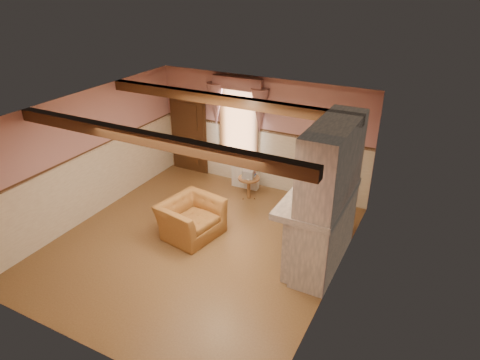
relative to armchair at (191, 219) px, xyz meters
The scene contains 26 objects.
floor 0.55m from the armchair, 37.79° to the right, with size 5.50×6.00×0.01m, color brown.
ceiling 2.45m from the armchair, 37.79° to the right, with size 5.50×6.00×0.01m, color silver.
wall_back 2.96m from the armchair, 83.59° to the left, with size 5.50×0.02×2.80m, color #B0797A.
wall_front 3.41m from the armchair, 84.53° to the right, with size 5.50×0.02×2.80m, color #B0797A.
wall_left 2.65m from the armchair, behind, with size 0.02×6.00×2.80m, color #B0797A.
wall_right 3.23m from the armchair, ahead, with size 0.02×6.00×2.80m, color #B0797A.
wainscot 0.54m from the armchair, 37.79° to the right, with size 5.50×6.00×1.50m, color beige, non-canonical shape.
chair_rail 1.18m from the armchair, 37.79° to the right, with size 5.50×6.00×0.08m, color black, non-canonical shape.
firebox 2.34m from the armchair, ahead, with size 0.20×0.95×0.90m, color black.
armchair is the anchor object (origin of this frame).
side_table 2.02m from the armchair, 79.67° to the left, with size 0.52×0.52×0.55m, color brown.
book_stack 2.06m from the armchair, 80.32° to the left, with size 0.26×0.32×0.20m, color #B7AD8C.
radiator 2.46m from the armchair, 89.26° to the left, with size 0.70×0.18×0.60m, color silver.
bowl 2.83m from the armchair, 12.46° to the left, with size 0.34×0.34×0.08m, color brown.
mantel_clock 2.98m from the armchair, 21.88° to the left, with size 0.14×0.24×0.20m, color black.
oil_lamp 2.98m from the armchair, 21.18° to the left, with size 0.11×0.11×0.28m, color gold.
candle_red 2.82m from the armchair, ahead, with size 0.06×0.06×0.16m, color maroon.
jar_yellow 2.78m from the armchair, ahead, with size 0.06×0.06×0.12m, color gold.
fireplace 2.94m from the armchair, ahead, with size 0.85×2.00×2.80m, color gray.
mantel 2.76m from the armchair, ahead, with size 1.05×2.05×0.12m, color gray.
overmantel_mirror 2.87m from the armchair, ahead, with size 0.06×1.44×1.04m, color silver.
door 3.31m from the armchair, 123.55° to the left, with size 1.10×0.10×2.10m, color black.
window 3.02m from the armchair, 96.06° to the left, with size 1.06×0.08×2.02m, color white.
window_drapes 3.24m from the armchair, 96.27° to the left, with size 1.30×0.14×1.40m, color gray.
ceiling_beam_front 2.74m from the armchair, 77.85° to the right, with size 5.50×0.18×0.20m, color black.
ceiling_beam_back 2.52m from the armchair, 72.09° to the left, with size 5.50×0.18×0.20m, color black.
Camera 1 is at (4.08, -6.03, 5.07)m, focal length 32.00 mm.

